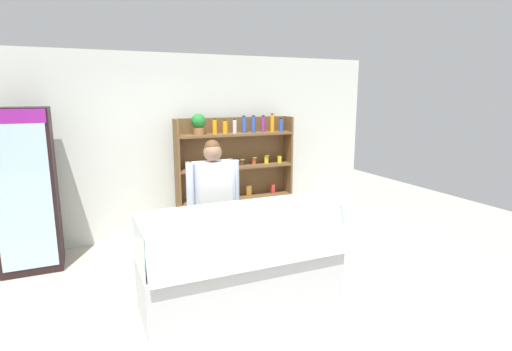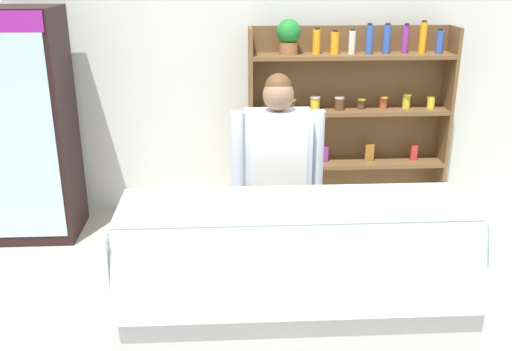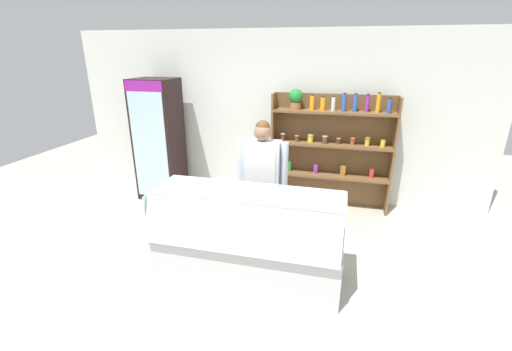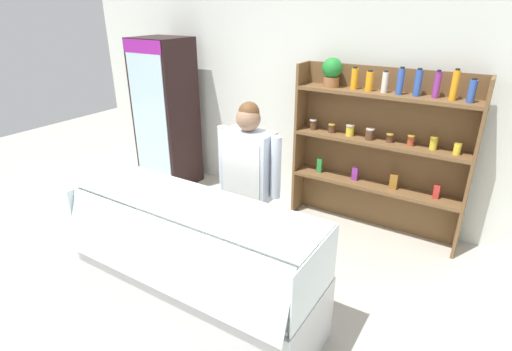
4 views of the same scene
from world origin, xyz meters
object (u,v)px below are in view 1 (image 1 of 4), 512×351
at_px(drinks_fridge, 26,190).
at_px(deli_display_case, 241,275).
at_px(shop_clerk, 214,196).
at_px(shelving_unit, 233,167).

xyz_separation_m(drinks_fridge, deli_display_case, (2.04, -1.87, -0.67)).
relative_size(deli_display_case, shop_clerk, 1.25).
bearing_deg(deli_display_case, shelving_unit, 71.40).
bearing_deg(drinks_fridge, shop_clerk, -27.97).
distance_m(deli_display_case, shop_clerk, 1.02).
height_order(drinks_fridge, deli_display_case, drinks_fridge).
distance_m(shelving_unit, shop_clerk, 1.54).
xyz_separation_m(drinks_fridge, shelving_unit, (2.76, 0.27, 0.04)).
xyz_separation_m(drinks_fridge, shop_clerk, (2.02, -1.07, -0.03)).
bearing_deg(shop_clerk, drinks_fridge, 152.03).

